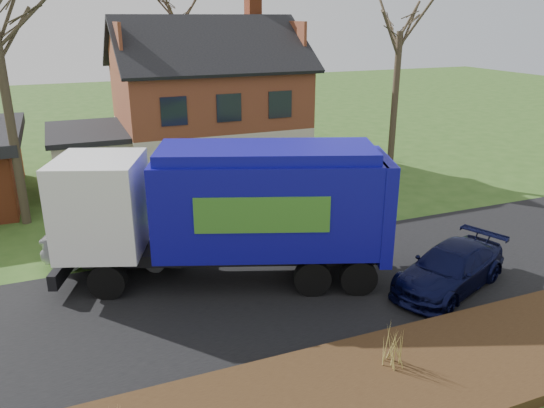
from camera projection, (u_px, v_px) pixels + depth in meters
name	position (u px, v px, depth m)	size (l,w,h in m)	color
ground	(271.00, 290.00, 16.46)	(120.00, 120.00, 0.00)	#2D4E1A
road	(271.00, 290.00, 16.46)	(80.00, 7.00, 0.02)	black
mulch_verge	(361.00, 392.00, 11.78)	(80.00, 3.50, 0.30)	black
main_house	(198.00, 97.00, 27.78)	(12.95, 8.95, 9.26)	beige
garbage_truck	(232.00, 205.00, 16.38)	(10.53, 6.09, 4.38)	black
silver_sedan	(119.00, 241.00, 18.12)	(1.68, 4.83, 1.59)	#B2B5BA
navy_wagon	(450.00, 268.00, 16.42)	(1.88, 4.62, 1.34)	black
tree_front_east	(402.00, 5.00, 25.57)	(3.78, 3.78, 10.51)	#423627
tree_back	(175.00, 0.00, 34.20)	(3.43, 3.43, 10.86)	#3E2E25
grass_clump_mid	(393.00, 345.00, 12.34)	(0.36, 0.30, 1.01)	#A08F46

